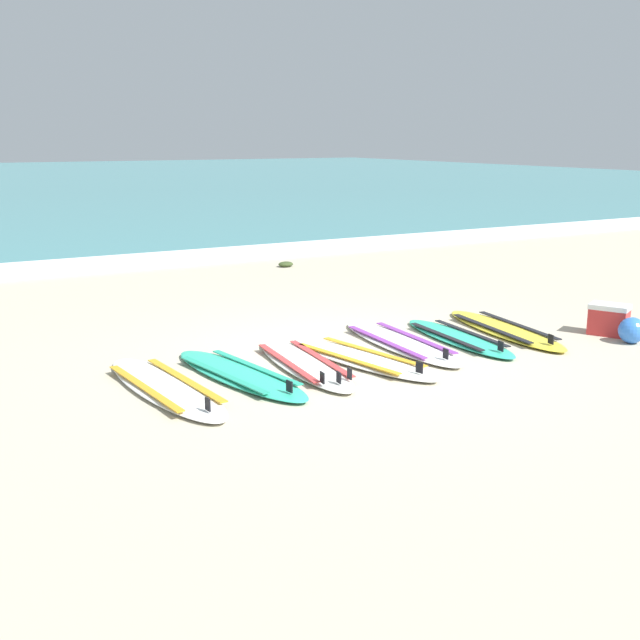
{
  "coord_description": "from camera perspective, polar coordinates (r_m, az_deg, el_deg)",
  "views": [
    {
      "loc": [
        -4.23,
        -7.03,
        2.36
      ],
      "look_at": [
        -0.04,
        0.67,
        0.25
      ],
      "focal_mm": 42.87,
      "sensor_mm": 36.0,
      "label": 1
    }
  ],
  "objects": [
    {
      "name": "cooler_box",
      "position": [
        9.95,
        20.75,
        0.05
      ],
      "size": [
        0.49,
        0.55,
        0.38
      ],
      "color": "red",
      "rests_on": "ground"
    },
    {
      "name": "surfboard_6",
      "position": [
        9.72,
        13.58,
        -0.69
      ],
      "size": [
        0.78,
        2.27,
        0.18
      ],
      "color": "yellow",
      "rests_on": "ground"
    },
    {
      "name": "surfboard_2",
      "position": [
        8.04,
        -1.21,
        -3.27
      ],
      "size": [
        0.67,
        2.16,
        0.18
      ],
      "color": "silver",
      "rests_on": "ground"
    },
    {
      "name": "surfboard_0",
      "position": [
        7.45,
        -11.49,
        -4.93
      ],
      "size": [
        0.83,
        2.35,
        0.18
      ],
      "color": "white",
      "rests_on": "ground"
    },
    {
      "name": "surfboard_4",
      "position": [
        8.9,
        5.98,
        -1.68
      ],
      "size": [
        0.61,
        2.26,
        0.18
      ],
      "color": "white",
      "rests_on": "ground"
    },
    {
      "name": "surfboard_5",
      "position": [
        9.21,
        10.27,
        -1.3
      ],
      "size": [
        0.59,
        2.02,
        0.18
      ],
      "color": "#2DB793",
      "rests_on": "ground"
    },
    {
      "name": "ground_plane",
      "position": [
        8.54,
        2.37,
        -2.52
      ],
      "size": [
        80.0,
        80.0,
        0.0
      ],
      "primitive_type": "plane",
      "color": "#B7AD93"
    },
    {
      "name": "beach_ball",
      "position": [
        9.64,
        22.25,
        -0.72
      ],
      "size": [
        0.31,
        0.31,
        0.31
      ],
      "primitive_type": "sphere",
      "color": "blue",
      "rests_on": "ground"
    },
    {
      "name": "seaweed_clump_near_shoreline",
      "position": [
        14.23,
        -2.57,
        4.18
      ],
      "size": [
        0.28,
        0.23,
        0.1
      ],
      "primitive_type": "ellipsoid",
      "color": "#384723",
      "rests_on": "ground"
    },
    {
      "name": "wave_foam_strip",
      "position": [
        15.02,
        -11.92,
        4.42
      ],
      "size": [
        80.0,
        1.33,
        0.11
      ],
      "primitive_type": "cube",
      "color": "white",
      "rests_on": "ground"
    },
    {
      "name": "surfboard_1",
      "position": [
        7.74,
        -6.07,
        -4.03
      ],
      "size": [
        0.93,
        2.23,
        0.18
      ],
      "color": "#2DB793",
      "rests_on": "ground"
    },
    {
      "name": "surfboard_3",
      "position": [
        8.24,
        2.98,
        -2.87
      ],
      "size": [
        1.02,
        2.23,
        0.18
      ],
      "color": "silver",
      "rests_on": "ground"
    }
  ]
}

